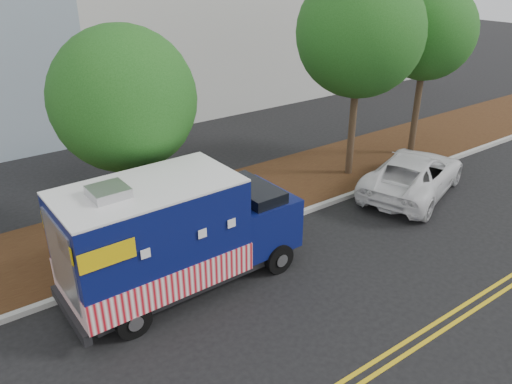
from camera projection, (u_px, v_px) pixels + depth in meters
ground at (187, 290)px, 12.55m from camera, size 120.00×120.00×0.00m
curb at (162, 263)px, 13.54m from camera, size 120.00×0.18×0.15m
mulch_strip at (131, 231)px, 15.08m from camera, size 120.00×4.00×0.15m
tree_b at (124, 100)px, 13.40m from camera, size 3.95×3.95×6.10m
tree_c at (360, 33)px, 16.79m from camera, size 4.37×4.37×7.45m
tree_d at (427, 32)px, 18.83m from camera, size 3.66×3.66×6.87m
food_truck at (173, 238)px, 12.05m from camera, size 6.11×2.42×3.19m
white_car at (413, 174)px, 17.41m from camera, size 5.69×3.98×1.44m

